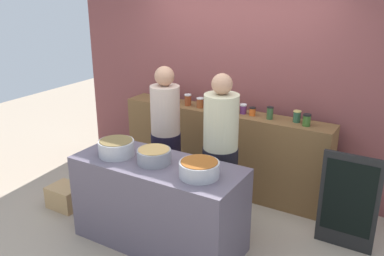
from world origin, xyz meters
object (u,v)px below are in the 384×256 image
Objects in this scene: cooking_pot_center at (154,156)px; preserve_jar_5 at (210,102)px; preserve_jar_0 at (159,96)px; cooking_pot_right at (199,169)px; preserve_jar_4 at (200,103)px; preserve_jar_3 at (188,100)px; preserve_jar_11 at (297,116)px; preserve_jar_8 at (243,109)px; preserve_jar_1 at (168,95)px; cook_with_tongs at (166,144)px; chalkboard_sign at (348,202)px; cook_in_cap at (220,162)px; preserve_jar_10 at (270,113)px; bread_crate at (66,196)px; preserve_jar_7 at (234,109)px; cooking_pot_left at (116,148)px; preserve_jar_2 at (175,98)px; preserve_jar_12 at (307,120)px; preserve_jar_9 at (253,111)px.

preserve_jar_5 is at bearing 97.11° from cooking_pot_center.
preserve_jar_0 is 2.02m from cooking_pot_right.
cooking_pot_center is at bearing -78.47° from preserve_jar_4.
preserve_jar_3 is 1.39m from preserve_jar_11.
preserve_jar_8 is at bearing 99.07° from cooking_pot_right.
preserve_jar_1 is at bearing 178.65° from preserve_jar_8.
cook_with_tongs is (-0.17, -0.75, -0.34)m from preserve_jar_5.
preserve_jar_5 is at bearing 1.92° from preserve_jar_1.
preserve_jar_1 is 1.10m from preserve_jar_8.
preserve_jar_4 reaches higher than chalkboard_sign.
preserve_jar_3 is at bearing -177.60° from preserve_jar_11.
cook_in_cap is (0.69, -0.79, -0.34)m from preserve_jar_4.
preserve_jar_10 is 2.59m from bread_crate.
preserve_jar_3 is at bearing 137.71° from cook_in_cap.
preserve_jar_5 is 1.02× the size of preserve_jar_7.
cook_in_cap is at bearing -105.18° from preserve_jar_10.
preserve_jar_7 is 1.55m from cooking_pot_left.
preserve_jar_1 is 2.61m from chalkboard_sign.
cook_with_tongs is 1.36m from bread_crate.
preserve_jar_4 is 1.63m from cooking_pot_right.
cook_in_cap is at bearing -81.36° from preserve_jar_8.
preserve_jar_8 is (0.95, 0.01, -0.01)m from preserve_jar_2.
cooking_pot_right is (-0.41, -1.48, -0.15)m from preserve_jar_11.
preserve_jar_3 is 1.73m from cooking_pot_right.
preserve_jar_2 is 0.84m from cook_with_tongs.
cooking_pot_right is at bearing -94.49° from preserve_jar_10.
preserve_jar_12 reaches higher than cooking_pot_right.
preserve_jar_10 is 0.30m from preserve_jar_11.
chalkboard_sign is at bearing -10.64° from preserve_jar_0.
preserve_jar_4 is 0.57m from preserve_jar_8.
preserve_jar_9 is 2.43m from bread_crate.
preserve_jar_3 is at bearing 178.00° from preserve_jar_4.
preserve_jar_4 is (0.39, -0.03, -0.00)m from preserve_jar_2.
preserve_jar_4 is 0.35× the size of cooking_pot_right.
cooking_pot_center is 1.95m from chalkboard_sign.
preserve_jar_1 is 0.93m from cook_with_tongs.
preserve_jar_10 is at bearing 74.82° from cook_in_cap.
preserve_jar_12 is 0.13× the size of chalkboard_sign.
preserve_jar_10 is (1.54, 0.01, 0.01)m from preserve_jar_0.
preserve_jar_12 reaches higher than preserve_jar_0.
preserve_jar_7 is at bearing 105.87° from cook_in_cap.
bread_crate is (-1.16, -1.44, -0.98)m from preserve_jar_5.
preserve_jar_2 is 1.30m from preserve_jar_10.
preserve_jar_1 is 1.81m from bread_crate.
preserve_jar_9 is at bearing 10.66° from preserve_jar_7.
preserve_jar_9 is at bearing 2.87° from preserve_jar_4.
preserve_jar_1 is (0.10, 0.07, 0.01)m from preserve_jar_0.
preserve_jar_11 is 1.52m from cook_with_tongs.
cooking_pot_center is at bearing -106.23° from preserve_jar_9.
cook_in_cap is (0.00, -0.82, -0.33)m from preserve_jar_9.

